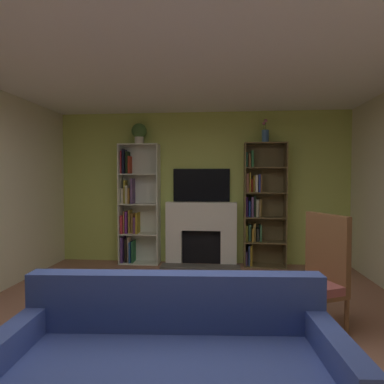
{
  "coord_description": "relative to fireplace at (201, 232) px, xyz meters",
  "views": [
    {
      "loc": [
        0.37,
        -2.76,
        1.5
      ],
      "look_at": [
        0.0,
        1.26,
        1.34
      ],
      "focal_mm": 31.16,
      "sensor_mm": 36.0,
      "label": 1
    }
  ],
  "objects": [
    {
      "name": "ceiling",
      "position": [
        0.0,
        -3.05,
        2.14
      ],
      "size": [
        5.24,
        6.44,
        0.06
      ],
      "primitive_type": "cube",
      "color": "white",
      "rests_on": "wall_back_accent"
    },
    {
      "name": "bookshelf_right",
      "position": [
        1.01,
        -0.01,
        0.46
      ],
      "size": [
        0.7,
        0.33,
        2.11
      ],
      "color": "brown",
      "rests_on": "ground_plane"
    },
    {
      "name": "couch",
      "position": [
        0.06,
        -3.87,
        -0.29
      ],
      "size": [
        2.1,
        1.04,
        0.85
      ],
      "color": "#3A4E97",
      "rests_on": "ground_plane"
    },
    {
      "name": "potted_plant",
      "position": [
        -1.09,
        -0.04,
        1.74
      ],
      "size": [
        0.27,
        0.27,
        0.36
      ],
      "color": "beige",
      "rests_on": "bookshelf_left"
    },
    {
      "name": "vase_with_flowers",
      "position": [
        1.09,
        -0.04,
        1.67
      ],
      "size": [
        0.12,
        0.12,
        0.41
      ],
      "color": "teal",
      "rests_on": "bookshelf_right"
    },
    {
      "name": "tv",
      "position": [
        0.0,
        0.08,
        0.81
      ],
      "size": [
        1.0,
        0.06,
        0.58
      ],
      "primitive_type": "cube",
      "color": "black",
      "rests_on": "fireplace"
    },
    {
      "name": "bookshelf_left",
      "position": [
        -1.18,
        -0.0,
        0.41
      ],
      "size": [
        0.7,
        0.32,
        2.11
      ],
      "color": "silver",
      "rests_on": "ground_plane"
    },
    {
      "name": "armchair",
      "position": [
        1.25,
        -2.45,
        -0.03
      ],
      "size": [
        0.82,
        0.79,
        1.15
      ],
      "color": "brown",
      "rests_on": "ground_plane"
    },
    {
      "name": "fireplace",
      "position": [
        0.0,
        0.0,
        0.0
      ],
      "size": [
        1.34,
        0.51,
        1.09
      ],
      "color": "white",
      "rests_on": "ground_plane"
    },
    {
      "name": "wall_back_accent",
      "position": [
        0.0,
        0.14,
        0.77
      ],
      "size": [
        5.24,
        0.06,
        2.68
      ],
      "primitive_type": "cube",
      "color": "#B9CA5C",
      "rests_on": "ground_plane"
    },
    {
      "name": "ground_plane",
      "position": [
        0.0,
        -3.05,
        -0.58
      ],
      "size": [
        7.59,
        7.59,
        0.0
      ],
      "primitive_type": "plane",
      "color": "#95644F"
    }
  ]
}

